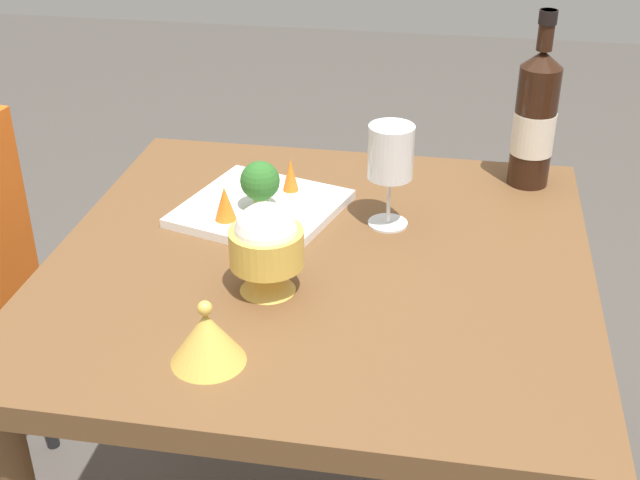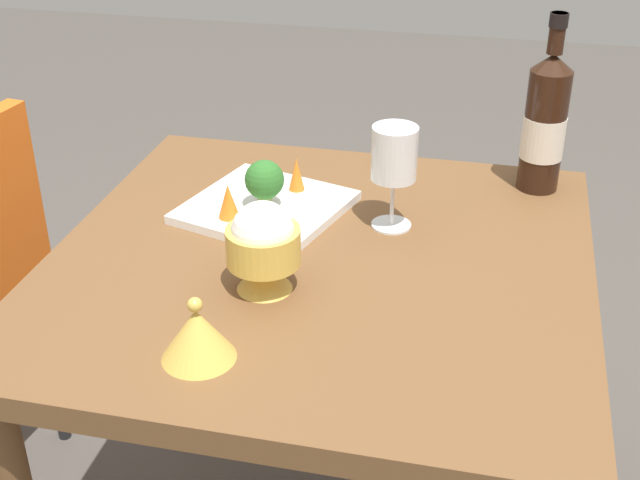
# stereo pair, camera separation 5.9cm
# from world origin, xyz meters

# --- Properties ---
(dining_table) EXTENTS (0.85, 0.85, 0.74)m
(dining_table) POSITION_xyz_m (0.00, 0.00, 0.65)
(dining_table) COLOR brown
(dining_table) RESTS_ON ground_plane
(wine_bottle) EXTENTS (0.08, 0.08, 0.32)m
(wine_bottle) POSITION_xyz_m (-0.34, 0.33, 0.87)
(wine_bottle) COLOR black
(wine_bottle) RESTS_ON dining_table
(wine_glass) EXTENTS (0.08, 0.08, 0.18)m
(wine_glass) POSITION_xyz_m (-0.13, 0.09, 0.87)
(wine_glass) COLOR white
(wine_glass) RESTS_ON dining_table
(rice_bowl) EXTENTS (0.11, 0.11, 0.14)m
(rice_bowl) POSITION_xyz_m (0.11, -0.06, 0.82)
(rice_bowl) COLOR gold
(rice_bowl) RESTS_ON dining_table
(rice_bowl_lid) EXTENTS (0.10, 0.10, 0.09)m
(rice_bowl_lid) POSITION_xyz_m (0.29, -0.10, 0.78)
(rice_bowl_lid) COLOR gold
(rice_bowl_lid) RESTS_ON dining_table
(serving_plate) EXTENTS (0.31, 0.31, 0.02)m
(serving_plate) POSITION_xyz_m (-0.13, -0.13, 0.75)
(serving_plate) COLOR white
(serving_plate) RESTS_ON dining_table
(broccoli_floret) EXTENTS (0.07, 0.07, 0.09)m
(broccoli_floret) POSITION_xyz_m (-0.12, -0.12, 0.81)
(broccoli_floret) COLOR #729E4C
(broccoli_floret) RESTS_ON serving_plate
(carrot_garnish_left) EXTENTS (0.03, 0.03, 0.06)m
(carrot_garnish_left) POSITION_xyz_m (-0.20, -0.09, 0.79)
(carrot_garnish_left) COLOR orange
(carrot_garnish_left) RESTS_ON serving_plate
(carrot_garnish_right) EXTENTS (0.04, 0.04, 0.06)m
(carrot_garnish_right) POSITION_xyz_m (-0.07, -0.17, 0.79)
(carrot_garnish_right) COLOR orange
(carrot_garnish_right) RESTS_ON serving_plate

